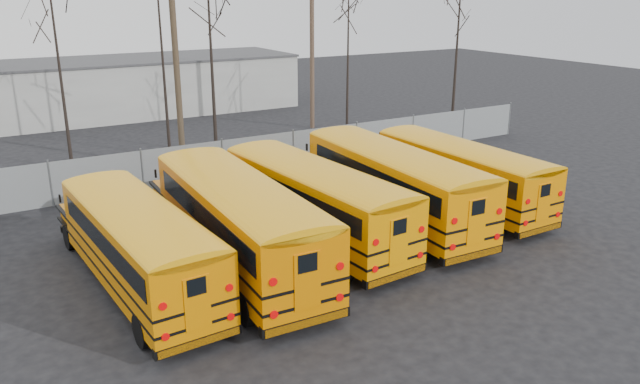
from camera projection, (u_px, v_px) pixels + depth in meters
ground at (356, 266)px, 21.48m from camera, size 120.00×120.00×0.00m
fence at (223, 160)px, 30.99m from camera, size 40.00×0.04×2.00m
distant_building at (148, 85)px, 48.00m from camera, size 22.00×8.00×4.00m
bus_a at (136, 239)px, 19.33m from camera, size 3.03×10.57×2.92m
bus_b at (236, 215)px, 20.79m from camera, size 3.06×11.73×3.26m
bus_c at (311, 196)px, 23.12m from camera, size 3.31×11.11×3.07m
bus_d at (390, 178)px, 25.00m from camera, size 3.03×11.50×3.19m
bus_e at (458, 169)px, 26.88m from camera, size 2.50×10.42×2.90m
utility_pole_left at (177, 69)px, 31.57m from camera, size 1.78×0.59×10.15m
utility_pole_right at (312, 55)px, 41.32m from camera, size 1.70×0.40×9.57m
tree_2 at (58, 59)px, 31.20m from camera, size 0.26×0.26×11.51m
tree_3 at (162, 47)px, 33.78m from camera, size 0.26×0.26×12.19m
tree_4 at (211, 53)px, 34.43m from camera, size 0.26×0.26×11.46m
tree_5 at (348, 61)px, 37.51m from camera, size 0.26×0.26×9.90m
tree_6 at (457, 50)px, 39.78m from camera, size 0.26×0.26×10.79m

